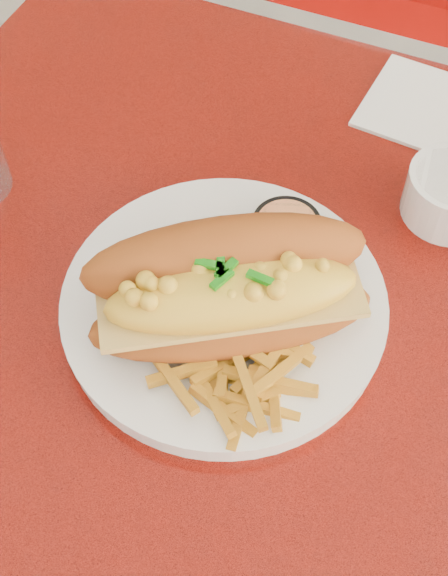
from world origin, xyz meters
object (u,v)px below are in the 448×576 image
at_px(dinner_plate, 224,306).
at_px(sauce_cup_left, 286,232).
at_px(mac_hoagie, 229,289).
at_px(fork, 298,321).
at_px(diner_table, 387,429).

bearing_deg(dinner_plate, sauce_cup_left, 77.46).
distance_m(dinner_plate, sauce_cup_left, 0.10).
bearing_deg(sauce_cup_left, mac_hoagie, -95.14).
distance_m(dinner_plate, mac_hoagie, 0.06).
distance_m(fork, sauce_cup_left, 0.10).
xyz_separation_m(diner_table, fork, (-0.10, -0.03, 0.18)).
bearing_deg(mac_hoagie, fork, -11.40).
xyz_separation_m(diner_table, sauce_cup_left, (-0.15, 0.07, 0.18)).
height_order(fork, sauce_cup_left, sauce_cup_left).
xyz_separation_m(mac_hoagie, fork, (0.06, 0.02, -0.05)).
bearing_deg(sauce_cup_left, fork, -63.15).
distance_m(dinner_plate, fork, 0.07).
relative_size(mac_hoagie, sauce_cup_left, 3.88).
distance_m(diner_table, fork, 0.21).
xyz_separation_m(mac_hoagie, sauce_cup_left, (0.01, 0.11, -0.05)).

